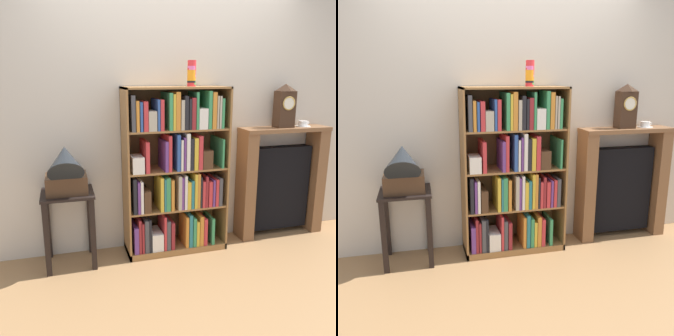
% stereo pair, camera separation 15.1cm
% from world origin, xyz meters
% --- Properties ---
extents(ground_plane, '(7.48, 6.40, 0.02)m').
position_xyz_m(ground_plane, '(0.00, 0.00, -0.01)').
color(ground_plane, '#997047').
extents(wall_back, '(4.48, 0.08, 2.60)m').
position_xyz_m(wall_back, '(0.09, 0.27, 1.30)').
color(wall_back, beige).
rests_on(wall_back, ground).
extents(bookshelf, '(0.95, 0.35, 1.55)m').
position_xyz_m(bookshelf, '(-0.00, 0.05, 0.74)').
color(bookshelf, olive).
rests_on(bookshelf, ground).
extents(cup_stack, '(0.08, 0.08, 0.22)m').
position_xyz_m(cup_stack, '(0.14, 0.03, 1.66)').
color(cup_stack, red).
rests_on(cup_stack, bookshelf).
extents(side_table_left, '(0.44, 0.40, 0.67)m').
position_xyz_m(side_table_left, '(-0.98, 0.03, 0.47)').
color(side_table_left, black).
rests_on(side_table_left, ground).
extents(gramophone, '(0.34, 0.44, 0.51)m').
position_xyz_m(gramophone, '(-0.98, -0.03, 0.88)').
color(gramophone, '#472D1C').
rests_on(gramophone, side_table_left).
extents(fireplace_mantel, '(0.93, 0.26, 1.14)m').
position_xyz_m(fireplace_mantel, '(1.17, 0.12, 0.56)').
color(fireplace_mantel, brown).
rests_on(fireplace_mantel, ground).
extents(mantel_clock, '(0.18, 0.15, 0.43)m').
position_xyz_m(mantel_clock, '(1.15, 0.10, 1.36)').
color(mantel_clock, '#382316').
rests_on(mantel_clock, fireplace_mantel).
extents(teacup_with_saucer, '(0.15, 0.15, 0.06)m').
position_xyz_m(teacup_with_saucer, '(1.38, 0.10, 1.17)').
color(teacup_with_saucer, white).
rests_on(teacup_with_saucer, fireplace_mantel).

